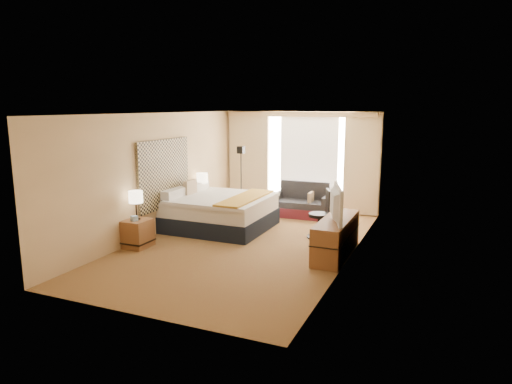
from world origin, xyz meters
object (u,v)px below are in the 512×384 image
at_px(media_dresser, 336,237).
at_px(floor_lamp, 241,166).
at_px(lamp_right, 202,178).
at_px(nightstand_left, 138,233).
at_px(nightstand_right, 202,208).
at_px(desk_chair, 322,216).
at_px(loveseat, 302,205).
at_px(television, 332,204).
at_px(lamp_left, 136,198).
at_px(bed, 219,211).

xyz_separation_m(media_dresser, floor_lamp, (-3.02, 2.30, 0.88)).
bearing_deg(lamp_right, nightstand_left, -90.18).
height_order(nightstand_right, desk_chair, desk_chair).
height_order(nightstand_right, lamp_right, lamp_right).
relative_size(nightstand_left, desk_chair, 0.53).
height_order(loveseat, television, television).
height_order(lamp_left, television, television).
distance_m(floor_lamp, lamp_left, 3.42).
height_order(floor_lamp, television, floor_lamp).
xyz_separation_m(nightstand_right, loveseat, (2.20, 1.23, 0.01)).
bearing_deg(lamp_left, media_dresser, 15.74).
bearing_deg(lamp_right, desk_chair, -8.94).
bearing_deg(nightstand_left, media_dresser, 15.84).
bearing_deg(nightstand_left, loveseat, 59.48).
bearing_deg(lamp_right, floor_lamp, 49.93).
bearing_deg(lamp_left, television, 12.64).
bearing_deg(loveseat, media_dresser, -62.01).
bearing_deg(loveseat, floor_lamp, -167.07).
height_order(loveseat, lamp_right, lamp_right).
bearing_deg(desk_chair, loveseat, 95.39).
bearing_deg(nightstand_right, nightstand_left, -90.00).
distance_m(bed, lamp_left, 2.15).
height_order(media_dresser, bed, bed).
distance_m(loveseat, desk_chair, 1.94).
bearing_deg(desk_chair, television, -92.19).
bearing_deg(desk_chair, lamp_right, 146.86).
relative_size(bed, television, 1.96).
height_order(floor_lamp, desk_chair, floor_lamp).
xyz_separation_m(nightstand_left, lamp_left, (-0.01, 0.00, 0.72)).
bearing_deg(loveseat, lamp_left, -121.88).
xyz_separation_m(bed, lamp_right, (-0.80, 0.65, 0.61)).
xyz_separation_m(nightstand_right, lamp_left, (-0.01, -2.50, 0.72)).
height_order(nightstand_left, nightstand_right, same).
bearing_deg(bed, nightstand_right, 143.42).
xyz_separation_m(media_dresser, television, (-0.05, -0.23, 0.67)).
distance_m(nightstand_left, television, 3.82).
bearing_deg(bed, nightstand_left, -113.05).
relative_size(floor_lamp, desk_chair, 1.69).
distance_m(nightstand_right, lamp_left, 2.60).
distance_m(bed, floor_lamp, 1.68).
bearing_deg(television, lamp_right, 45.83).
distance_m(nightstand_right, bed, 1.01).
xyz_separation_m(lamp_left, television, (3.66, 0.82, 0.03)).
bearing_deg(lamp_right, bed, -38.97).
bearing_deg(nightstand_right, lamp_left, -90.23).
bearing_deg(media_dresser, bed, 163.62).
relative_size(nightstand_right, lamp_right, 0.95).
bearing_deg(lamp_left, nightstand_left, -23.60).
xyz_separation_m(nightstand_right, bed, (0.81, -0.60, 0.11)).
xyz_separation_m(media_dresser, lamp_right, (-3.69, 1.50, 0.65)).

